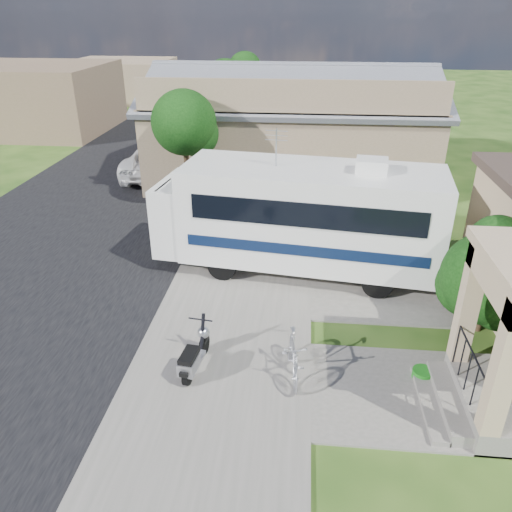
# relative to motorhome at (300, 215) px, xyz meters

# --- Properties ---
(ground) EXTENTS (120.00, 120.00, 0.00)m
(ground) POSITION_rel_motorhome_xyz_m (-0.60, -4.31, -1.79)
(ground) COLOR #1C3D10
(street_slab) EXTENTS (9.00, 80.00, 0.02)m
(street_slab) POSITION_rel_motorhome_xyz_m (-8.10, 5.69, -1.78)
(street_slab) COLOR black
(street_slab) RESTS_ON ground
(sidewalk_slab) EXTENTS (4.00, 80.00, 0.06)m
(sidewalk_slab) POSITION_rel_motorhome_xyz_m (-1.60, 5.69, -1.76)
(sidewalk_slab) COLOR #636159
(sidewalk_slab) RESTS_ON ground
(driveway_slab) EXTENTS (7.00, 6.00, 0.05)m
(driveway_slab) POSITION_rel_motorhome_xyz_m (0.90, 0.19, -1.77)
(driveway_slab) COLOR #636159
(driveway_slab) RESTS_ON ground
(walk_slab) EXTENTS (4.00, 3.00, 0.05)m
(walk_slab) POSITION_rel_motorhome_xyz_m (2.40, -5.31, -1.77)
(walk_slab) COLOR #636159
(walk_slab) RESTS_ON ground
(warehouse) EXTENTS (12.50, 8.40, 5.04)m
(warehouse) POSITION_rel_motorhome_xyz_m (-0.60, 9.66, 0.19)
(warehouse) COLOR #806C50
(warehouse) RESTS_ON ground
(distant_bldg_far) EXTENTS (10.00, 8.00, 4.00)m
(distant_bldg_far) POSITION_rel_motorhome_xyz_m (-17.60, 17.69, 0.21)
(distant_bldg_far) COLOR brown
(distant_bldg_far) RESTS_ON ground
(distant_bldg_near) EXTENTS (8.00, 7.00, 3.20)m
(distant_bldg_near) POSITION_rel_motorhome_xyz_m (-15.60, 29.69, -0.19)
(distant_bldg_near) COLOR #806C50
(distant_bldg_near) RESTS_ON ground
(street_tree_a) EXTENTS (2.44, 2.40, 4.58)m
(street_tree_a) POSITION_rel_motorhome_xyz_m (-4.30, 4.74, 1.45)
(street_tree_a) COLOR #301F15
(street_tree_a) RESTS_ON ground
(street_tree_b) EXTENTS (2.44, 2.40, 4.73)m
(street_tree_b) POSITION_rel_motorhome_xyz_m (-4.30, 14.74, 1.60)
(street_tree_b) COLOR #301F15
(street_tree_b) RESTS_ON ground
(street_tree_c) EXTENTS (2.44, 2.40, 4.42)m
(street_tree_c) POSITION_rel_motorhome_xyz_m (-4.30, 23.74, 1.31)
(street_tree_c) COLOR #301F15
(street_tree_c) RESTS_ON ground
(motorhome) EXTENTS (8.41, 3.59, 4.18)m
(motorhome) POSITION_rel_motorhome_xyz_m (0.00, 0.00, 0.00)
(motorhome) COLOR silver
(motorhome) RESTS_ON ground
(shrub) EXTENTS (2.46, 2.35, 3.02)m
(shrub) POSITION_rel_motorhome_xyz_m (4.58, -2.69, -0.25)
(shrub) COLOR #301F15
(shrub) RESTS_ON ground
(scooter) EXTENTS (0.59, 1.56, 1.03)m
(scooter) POSITION_rel_motorhome_xyz_m (-2.12, -5.04, -1.33)
(scooter) COLOR black
(scooter) RESTS_ON ground
(bicycle) EXTENTS (0.66, 1.73, 1.02)m
(bicycle) POSITION_rel_motorhome_xyz_m (0.01, -4.98, -1.29)
(bicycle) COLOR #A6A7AE
(bicycle) RESTS_ON ground
(pickup_truck) EXTENTS (2.82, 5.75, 1.57)m
(pickup_truck) POSITION_rel_motorhome_xyz_m (-6.75, 9.09, -1.01)
(pickup_truck) COLOR white
(pickup_truck) RESTS_ON ground
(van) EXTENTS (3.26, 5.94, 1.63)m
(van) POSITION_rel_motorhome_xyz_m (-6.81, 15.56, -0.98)
(van) COLOR white
(van) RESTS_ON ground
(garden_hose) EXTENTS (0.45, 0.45, 0.20)m
(garden_hose) POSITION_rel_motorhome_xyz_m (2.79, -4.77, -1.69)
(garden_hose) COLOR #177016
(garden_hose) RESTS_ON ground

